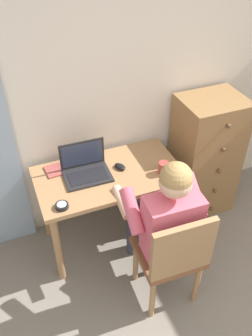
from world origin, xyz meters
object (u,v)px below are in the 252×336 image
(desk, at_px, (109,185))
(chair, at_px, (173,254))
(dresser, at_px, (205,156))
(desk_clock, at_px, (62,206))
(laptop, at_px, (86,168))
(notebook_pad, at_px, (60,169))
(person_seated, at_px, (163,216))
(coffee_mug, at_px, (164,168))
(computer_mouse, at_px, (120,167))

(desk, height_order, chair, chair)
(dresser, height_order, desk_clock, dresser)
(chair, distance_m, laptop, 0.88)
(laptop, relative_size, notebook_pad, 1.65)
(dresser, relative_size, desk_clock, 12.23)
(person_seated, distance_m, laptop, 0.69)
(desk_clock, bearing_deg, notebook_pad, 78.71)
(dresser, relative_size, chair, 1.24)
(coffee_mug, bearing_deg, desk, 159.77)
(desk, relative_size, dresser, 0.99)
(computer_mouse, bearing_deg, coffee_mug, -55.96)
(chair, bearing_deg, desk, 105.53)
(chair, xyz_separation_m, person_seated, (0.01, 0.18, 0.18))
(chair, distance_m, desk_clock, 0.81)
(coffee_mug, bearing_deg, person_seated, -116.43)
(person_seated, bearing_deg, dresser, 40.72)
(chair, xyz_separation_m, coffee_mug, (0.19, 0.56, 0.26))
(chair, bearing_deg, person_seated, 88.11)
(dresser, bearing_deg, chair, -132.10)
(desk, height_order, desk_clock, desk_clock)
(computer_mouse, bearing_deg, person_seated, -104.67)
(laptop, distance_m, coffee_mug, 0.58)
(laptop, height_order, computer_mouse, laptop)
(dresser, bearing_deg, desk, -173.77)
(laptop, height_order, notebook_pad, laptop)
(computer_mouse, relative_size, notebook_pad, 0.48)
(chair, relative_size, notebook_pad, 4.22)
(computer_mouse, bearing_deg, desk_clock, -179.06)
(dresser, bearing_deg, laptop, -178.03)
(desk, xyz_separation_m, chair, (0.19, -0.70, -0.10))
(computer_mouse, height_order, notebook_pad, computer_mouse)
(person_seated, relative_size, computer_mouse, 12.03)
(dresser, distance_m, chair, 1.08)
(desk, distance_m, computer_mouse, 0.17)
(chair, bearing_deg, notebook_pad, 120.65)
(computer_mouse, height_order, desk_clock, computer_mouse)
(notebook_pad, bearing_deg, dresser, -8.48)
(person_seated, height_order, laptop, person_seated)
(laptop, bearing_deg, person_seated, -58.39)
(person_seated, bearing_deg, chair, -91.89)
(notebook_pad, relative_size, coffee_mug, 1.75)
(dresser, distance_m, person_seated, 0.96)
(dresser, height_order, laptop, dresser)
(laptop, bearing_deg, coffee_mug, -20.74)
(person_seated, distance_m, computer_mouse, 0.56)
(chair, xyz_separation_m, laptop, (-0.35, 0.76, 0.26))
(dresser, relative_size, coffee_mug, 9.18)
(computer_mouse, distance_m, notebook_pad, 0.46)
(dresser, height_order, chair, dresser)
(desk_clock, xyz_separation_m, coffee_mug, (0.80, 0.08, 0.03))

